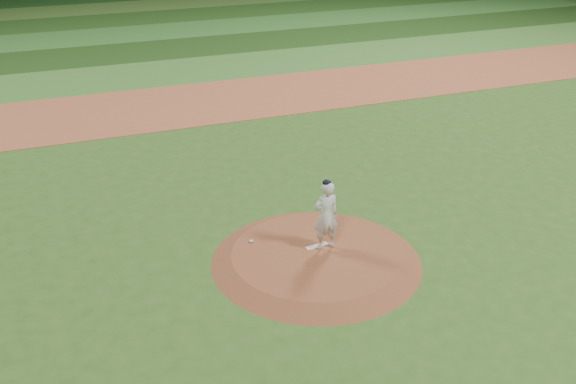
{
  "coord_description": "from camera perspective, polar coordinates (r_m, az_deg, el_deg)",
  "views": [
    {
      "loc": [
        -5.86,
        -13.07,
        9.01
      ],
      "look_at": [
        0.0,
        2.0,
        1.1
      ],
      "focal_mm": 40.0,
      "sensor_mm": 36.0,
      "label": 1
    }
  ],
  "objects": [
    {
      "name": "pitcher_on_mound",
      "position": [
        16.55,
        3.38,
        -2.06
      ],
      "size": [
        0.72,
        0.5,
        1.97
      ],
      "color": "silver",
      "rests_on": "pitchers_mound"
    },
    {
      "name": "outfield_stripe_1",
      "position": [
        39.07,
        -12.32,
        12.16
      ],
      "size": [
        70.0,
        5.0,
        0.02
      ],
      "primitive_type": "cube",
      "color": "#1D4014",
      "rests_on": "ground"
    },
    {
      "name": "rosin_bag",
      "position": [
        17.25,
        -3.3,
        -4.37
      ],
      "size": [
        0.11,
        0.11,
        0.06
      ],
      "primitive_type": "ellipsoid",
      "color": "silver",
      "rests_on": "pitchers_mound"
    },
    {
      "name": "outfield_stripe_0",
      "position": [
        34.29,
        -10.83,
        10.39
      ],
      "size": [
        70.0,
        5.0,
        0.02
      ],
      "primitive_type": "cube",
      "color": "#3A7229",
      "rests_on": "ground"
    },
    {
      "name": "outfield_stripe_2",
      "position": [
        43.9,
        -13.5,
        13.54
      ],
      "size": [
        70.0,
        5.0,
        0.02
      ],
      "primitive_type": "cube",
      "color": "#317028",
      "rests_on": "ground"
    },
    {
      "name": "pitching_rubber",
      "position": [
        17.04,
        2.58,
        -4.82
      ],
      "size": [
        0.65,
        0.24,
        0.03
      ],
      "primitive_type": "cube",
      "rotation": [
        0.0,
        0.0,
        0.13
      ],
      "color": "silver",
      "rests_on": "pitchers_mound"
    },
    {
      "name": "outfield_stripe_3",
      "position": [
        48.76,
        -14.45,
        14.64
      ],
      "size": [
        70.0,
        5.0,
        0.02
      ],
      "primitive_type": "cube",
      "color": "#224B18",
      "rests_on": "ground"
    },
    {
      "name": "infield_dirt_band",
      "position": [
        29.12,
        -8.66,
        7.77
      ],
      "size": [
        70.0,
        6.0,
        0.02
      ],
      "primitive_type": "cube",
      "color": "#A45332",
      "rests_on": "ground"
    },
    {
      "name": "ground",
      "position": [
        16.92,
        2.47,
        -6.13
      ],
      "size": [
        120.0,
        120.0,
        0.0
      ],
      "primitive_type": "plane",
      "color": "#315A1D",
      "rests_on": "ground"
    },
    {
      "name": "pitchers_mound",
      "position": [
        16.85,
        2.48,
        -5.77
      ],
      "size": [
        5.5,
        5.5,
        0.25
      ],
      "primitive_type": "cone",
      "color": "brown",
      "rests_on": "ground"
    },
    {
      "name": "outfield_stripe_4",
      "position": [
        53.65,
        -15.23,
        15.54
      ],
      "size": [
        70.0,
        5.0,
        0.02
      ],
      "primitive_type": "cube",
      "color": "#3F7028",
      "rests_on": "ground"
    }
  ]
}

